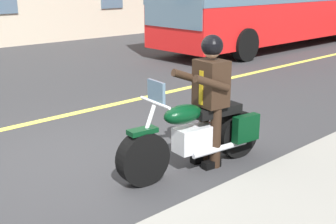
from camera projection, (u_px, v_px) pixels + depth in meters
The scene contains 4 objects.
ground_plane at pixel (81, 160), 6.12m from camera, with size 80.00×80.00×0.00m, color #333335.
lane_center_stripe at pixel (18, 126), 7.52m from camera, with size 60.00×0.16×0.01m, color #E5DB4C.
motorcycle_main at pixel (198, 135), 5.77m from camera, with size 2.22×0.77×1.26m.
rider_main at pixel (210, 90), 5.70m from camera, with size 0.67×0.61×1.74m.
Camera 1 is at (2.96, 4.98, 2.40)m, focal length 47.38 mm.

